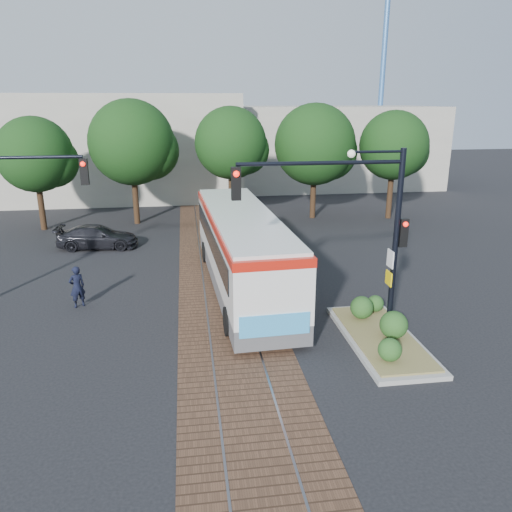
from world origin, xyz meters
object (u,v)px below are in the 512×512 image
object	(u,v)px
city_bus	(242,247)
officer	(77,287)
parked_car	(97,237)
traffic_island	(381,331)
signal_pole_main	(359,217)

from	to	relation	value
city_bus	officer	size ratio (longest dim) A/B	7.46
city_bus	parked_car	world-z (taller)	city_bus
city_bus	traffic_island	bearing A→B (deg)	-56.87
officer	parked_car	world-z (taller)	officer
officer	signal_pole_main	bearing A→B (deg)	125.34
city_bus	traffic_island	xyz separation A→B (m)	(3.96, -5.45, -1.46)
traffic_island	officer	size ratio (longest dim) A/B	3.20
city_bus	parked_car	distance (m)	9.87
traffic_island	city_bus	bearing A→B (deg)	125.99
traffic_island	officer	distance (m)	11.25
city_bus	parked_car	xyz separation A→B (m)	(-6.96, 6.91, -1.18)
signal_pole_main	parked_car	bearing A→B (deg)	129.07
officer	parked_car	size ratio (longest dim) A/B	0.39
traffic_island	parked_car	size ratio (longest dim) A/B	1.24
city_bus	officer	bearing A→B (deg)	-172.43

